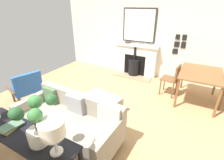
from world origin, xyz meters
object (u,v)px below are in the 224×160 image
Objects in this scene: sofa at (69,122)px; ottoman at (102,102)px; mantel_bowl_near at (128,42)px; table_lamp_far_end at (52,130)px; console_table at (23,138)px; dining_chair_near_fireplace at (173,78)px; potted_plant at (34,121)px; mantel_bowl_far at (148,45)px; dining_table at (201,76)px; book_stack at (11,126)px; fireplace at (135,62)px; armchair_accent at (27,87)px.

ottoman is (-0.92, 0.08, -0.11)m from sofa.
mantel_bowl_near is at bearing -169.16° from ottoman.
table_lamp_far_end is at bearing 36.87° from sofa.
ottoman is at bearing 177.02° from console_table.
table_lamp_far_end is 0.50× the size of dining_chair_near_fireplace.
console_table is 0.51m from potted_plant.
table_lamp_far_end is 3.31m from dining_chair_near_fireplace.
table_lamp_far_end is at bearing 88.22° from potted_plant.
mantel_bowl_far is 0.10× the size of dining_table.
book_stack is at bearing -89.02° from potted_plant.
mantel_bowl_far is 0.40× the size of book_stack.
book_stack is at bearing -89.92° from console_table.
console_table is 3.71m from dining_table.
dining_chair_near_fireplace is at bearing 47.93° from mantel_bowl_far.
mantel_bowl_far is 0.28× the size of table_lamp_far_end.
console_table reaches higher than ottoman.
fireplace is 4.09m from potted_plant.
fireplace is at bearing -170.96° from table_lamp_far_end.
armchair_accent is (0.55, -1.70, 0.22)m from ottoman.
book_stack is (4.07, -0.53, -0.30)m from mantel_bowl_far.
sofa is at bearing 77.08° from armchair_accent.
dining_chair_near_fireplace is at bearing 124.79° from armchair_accent.
book_stack reaches higher than console_table.
dining_table is at bearing 129.55° from ottoman.
dining_chair_near_fireplace is (-2.40, 1.29, 0.17)m from sofa.
book_stack is (4.05, -0.17, 0.29)m from fireplace.
dining_chair_near_fireplace is (0.89, 0.98, -0.54)m from mantel_bowl_far.
mantel_bowl_far is at bearing -119.17° from dining_table.
dining_table is at bearing 120.15° from armchair_accent.
mantel_bowl_far is at bearing 174.48° from ottoman.
console_table is (4.07, -0.32, -0.40)m from mantel_bowl_far.
mantel_bowl_near is 0.27× the size of potted_plant.
dining_table is at bearing 68.72° from mantel_bowl_near.
armchair_accent is 4.06m from dining_table.
ottoman is 1.76m from console_table.
dining_table is (0.85, 1.93, 0.22)m from fireplace.
potted_plant reaches higher than table_lamp_far_end.
mantel_bowl_near is 1.42× the size of mantel_bowl_far.
console_table is at bearing 0.64° from fireplace.
fireplace reaches higher than book_stack.
mantel_bowl_near is 0.57× the size of book_stack.
mantel_bowl_near is at bearing -94.98° from fireplace.
table_lamp_far_end reaches higher than dining_chair_near_fireplace.
ottoman is 2.94× the size of book_stack.
armchair_accent is at bearing -129.63° from book_stack.
fireplace is at bearing 151.42° from armchair_accent.
dining_table is (-2.41, 1.88, 0.34)m from sofa.
mantel_bowl_far reaches higher than sofa.
dining_chair_near_fireplace is (-3.18, 0.98, -0.54)m from potted_plant.
armchair_accent is 1.33× the size of potted_plant.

